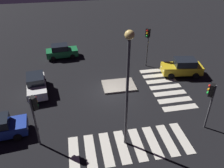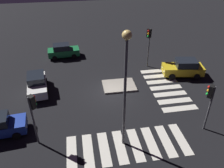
{
  "view_description": "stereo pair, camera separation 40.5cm",
  "coord_description": "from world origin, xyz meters",
  "px_view_note": "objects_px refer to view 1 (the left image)",
  "views": [
    {
      "loc": [
        -3.48,
        -18.14,
        12.65
      ],
      "look_at": [
        0.0,
        0.0,
        1.0
      ],
      "focal_mm": 36.96,
      "sensor_mm": 36.0,
      "label": 1
    },
    {
      "loc": [
        -3.09,
        -18.21,
        12.65
      ],
      "look_at": [
        0.0,
        0.0,
        1.0
      ],
      "focal_mm": 36.96,
      "sensor_mm": 36.0,
      "label": 2
    }
  ],
  "objects_px": {
    "traffic_light_north": "(148,38)",
    "traffic_light_south": "(34,109)",
    "street_lamp": "(128,75)",
    "car_green": "(62,51)",
    "car_yellow": "(182,67)",
    "traffic_light_east": "(211,96)",
    "car_white": "(36,85)",
    "traffic_island": "(119,86)"
  },
  "relations": [
    {
      "from": "traffic_light_east",
      "to": "traffic_light_north",
      "type": "bearing_deg",
      "value": -38.76
    },
    {
      "from": "traffic_light_north",
      "to": "traffic_light_south",
      "type": "bearing_deg",
      "value": -1.69
    },
    {
      "from": "traffic_island",
      "to": "car_yellow",
      "type": "bearing_deg",
      "value": 8.17
    },
    {
      "from": "car_green",
      "to": "traffic_light_north",
      "type": "height_order",
      "value": "traffic_light_north"
    },
    {
      "from": "traffic_light_north",
      "to": "traffic_light_south",
      "type": "relative_size",
      "value": 1.11
    },
    {
      "from": "traffic_island",
      "to": "car_green",
      "type": "distance_m",
      "value": 9.73
    },
    {
      "from": "car_yellow",
      "to": "traffic_light_south",
      "type": "distance_m",
      "value": 16.37
    },
    {
      "from": "traffic_light_east",
      "to": "car_green",
      "type": "bearing_deg",
      "value": -9.76
    },
    {
      "from": "traffic_island",
      "to": "traffic_light_east",
      "type": "bearing_deg",
      "value": -53.11
    },
    {
      "from": "traffic_island",
      "to": "traffic_light_south",
      "type": "xyz_separation_m",
      "value": [
        -7.17,
        -6.4,
        3.01
      ]
    },
    {
      "from": "traffic_light_north",
      "to": "street_lamp",
      "type": "xyz_separation_m",
      "value": [
        -5.16,
        -11.23,
        2.28
      ]
    },
    {
      "from": "car_green",
      "to": "traffic_light_south",
      "type": "bearing_deg",
      "value": -100.28
    },
    {
      "from": "traffic_island",
      "to": "traffic_light_north",
      "type": "height_order",
      "value": "traffic_light_north"
    },
    {
      "from": "car_green",
      "to": "street_lamp",
      "type": "relative_size",
      "value": 0.46
    },
    {
      "from": "traffic_light_east",
      "to": "street_lamp",
      "type": "xyz_separation_m",
      "value": [
        -6.46,
        -0.53,
        2.74
      ]
    },
    {
      "from": "traffic_light_south",
      "to": "traffic_light_east",
      "type": "height_order",
      "value": "traffic_light_south"
    },
    {
      "from": "traffic_light_east",
      "to": "traffic_island",
      "type": "bearing_deg",
      "value": -8.77
    },
    {
      "from": "traffic_island",
      "to": "car_yellow",
      "type": "height_order",
      "value": "car_yellow"
    },
    {
      "from": "car_white",
      "to": "traffic_light_east",
      "type": "relative_size",
      "value": 1.07
    },
    {
      "from": "traffic_island",
      "to": "car_yellow",
      "type": "xyz_separation_m",
      "value": [
        7.25,
        1.04,
        0.83
      ]
    },
    {
      "from": "car_yellow",
      "to": "traffic_light_south",
      "type": "bearing_deg",
      "value": 36.29
    },
    {
      "from": "car_white",
      "to": "traffic_light_east",
      "type": "bearing_deg",
      "value": 53.51
    },
    {
      "from": "traffic_island",
      "to": "traffic_light_south",
      "type": "bearing_deg",
      "value": -138.23
    },
    {
      "from": "traffic_island",
      "to": "car_green",
      "type": "bearing_deg",
      "value": 125.01
    },
    {
      "from": "traffic_light_east",
      "to": "street_lamp",
      "type": "height_order",
      "value": "street_lamp"
    },
    {
      "from": "traffic_light_south",
      "to": "traffic_light_east",
      "type": "bearing_deg",
      "value": -43.62
    },
    {
      "from": "car_white",
      "to": "car_yellow",
      "type": "height_order",
      "value": "car_yellow"
    },
    {
      "from": "traffic_light_north",
      "to": "traffic_light_south",
      "type": "distance_m",
      "value": 15.03
    },
    {
      "from": "traffic_island",
      "to": "car_white",
      "type": "relative_size",
      "value": 0.77
    },
    {
      "from": "traffic_light_north",
      "to": "street_lamp",
      "type": "relative_size",
      "value": 0.53
    },
    {
      "from": "car_white",
      "to": "car_yellow",
      "type": "bearing_deg",
      "value": 85.17
    },
    {
      "from": "car_white",
      "to": "traffic_light_north",
      "type": "relative_size",
      "value": 0.93
    },
    {
      "from": "car_green",
      "to": "traffic_light_east",
      "type": "xyz_separation_m",
      "value": [
        10.84,
        -14.97,
        2.16
      ]
    },
    {
      "from": "car_green",
      "to": "traffic_island",
      "type": "bearing_deg",
      "value": -58.91
    },
    {
      "from": "traffic_island",
      "to": "traffic_light_north",
      "type": "xyz_separation_m",
      "value": [
        3.98,
        3.68,
        3.35
      ]
    },
    {
      "from": "car_yellow",
      "to": "street_lamp",
      "type": "xyz_separation_m",
      "value": [
        -8.43,
        -8.59,
        4.81
      ]
    },
    {
      "from": "car_green",
      "to": "traffic_light_east",
      "type": "relative_size",
      "value": 1.0
    },
    {
      "from": "car_yellow",
      "to": "car_green",
      "type": "xyz_separation_m",
      "value": [
        -12.82,
        6.91,
        -0.09
      ]
    },
    {
      "from": "traffic_island",
      "to": "car_green",
      "type": "height_order",
      "value": "car_green"
    },
    {
      "from": "car_green",
      "to": "street_lamp",
      "type": "distance_m",
      "value": 16.84
    },
    {
      "from": "car_green",
      "to": "traffic_light_north",
      "type": "bearing_deg",
      "value": -28.02
    },
    {
      "from": "traffic_light_south",
      "to": "car_yellow",
      "type": "bearing_deg",
      "value": -13.45
    }
  ]
}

